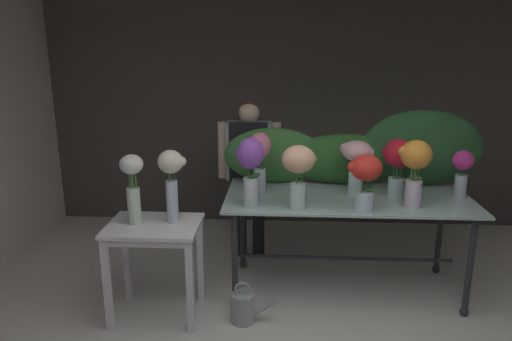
{
  "coord_description": "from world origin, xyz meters",
  "views": [
    {
      "loc": [
        -0.21,
        -2.11,
        2.12
      ],
      "look_at": [
        -0.42,
        1.47,
        1.15
      ],
      "focal_mm": 33.64,
      "sensor_mm": 36.0,
      "label": 1
    }
  ],
  "objects_px": {
    "display_table_glass": "(347,210)",
    "vase_violet_tulips": "(250,165)",
    "vase_cream_lisianthus_tall": "(172,177)",
    "vase_sunset_roses": "(416,165)",
    "vase_white_roses_tall": "(133,185)",
    "watering_can": "(243,307)",
    "vase_blush_freesia": "(356,159)",
    "side_table_white": "(154,238)",
    "vase_magenta_stock": "(462,169)",
    "vase_peach_carnations": "(299,168)",
    "vase_scarlet_snapdragons": "(365,177)",
    "florist": "(249,163)",
    "vase_crimson_ranunculus": "(398,161)",
    "vase_rosy_lilies": "(260,156)"
  },
  "relations": [
    {
      "from": "vase_crimson_ranunculus",
      "to": "vase_cream_lisianthus_tall",
      "type": "distance_m",
      "value": 1.83
    },
    {
      "from": "side_table_white",
      "to": "vase_scarlet_snapdragons",
      "type": "relative_size",
      "value": 1.75
    },
    {
      "from": "vase_violet_tulips",
      "to": "vase_cream_lisianthus_tall",
      "type": "distance_m",
      "value": 0.6
    },
    {
      "from": "florist",
      "to": "vase_scarlet_snapdragons",
      "type": "bearing_deg",
      "value": -47.74
    },
    {
      "from": "florist",
      "to": "vase_crimson_ranunculus",
      "type": "bearing_deg",
      "value": -27.52
    },
    {
      "from": "vase_peach_carnations",
      "to": "display_table_glass",
      "type": "bearing_deg",
      "value": 39.06
    },
    {
      "from": "vase_sunset_roses",
      "to": "vase_cream_lisianthus_tall",
      "type": "height_order",
      "value": "vase_sunset_roses"
    },
    {
      "from": "vase_violet_tulips",
      "to": "vase_peach_carnations",
      "type": "height_order",
      "value": "vase_violet_tulips"
    },
    {
      "from": "vase_blush_freesia",
      "to": "vase_white_roses_tall",
      "type": "height_order",
      "value": "vase_blush_freesia"
    },
    {
      "from": "vase_violet_tulips",
      "to": "vase_cream_lisianthus_tall",
      "type": "bearing_deg",
      "value": -168.29
    },
    {
      "from": "vase_white_roses_tall",
      "to": "vase_blush_freesia",
      "type": "bearing_deg",
      "value": 17.07
    },
    {
      "from": "side_table_white",
      "to": "vase_peach_carnations",
      "type": "bearing_deg",
      "value": 7.52
    },
    {
      "from": "vase_violet_tulips",
      "to": "vase_white_roses_tall",
      "type": "relative_size",
      "value": 1.02
    },
    {
      "from": "vase_blush_freesia",
      "to": "side_table_white",
      "type": "bearing_deg",
      "value": -161.55
    },
    {
      "from": "vase_blush_freesia",
      "to": "watering_can",
      "type": "distance_m",
      "value": 1.51
    },
    {
      "from": "vase_scarlet_snapdragons",
      "to": "vase_cream_lisianthus_tall",
      "type": "bearing_deg",
      "value": -177.62
    },
    {
      "from": "vase_scarlet_snapdragons",
      "to": "vase_violet_tulips",
      "type": "height_order",
      "value": "vase_violet_tulips"
    },
    {
      "from": "vase_scarlet_snapdragons",
      "to": "display_table_glass",
      "type": "bearing_deg",
      "value": 100.43
    },
    {
      "from": "vase_scarlet_snapdragons",
      "to": "florist",
      "type": "bearing_deg",
      "value": 132.26
    },
    {
      "from": "vase_blush_freesia",
      "to": "vase_sunset_roses",
      "type": "bearing_deg",
      "value": -35.67
    },
    {
      "from": "vase_sunset_roses",
      "to": "watering_can",
      "type": "xyz_separation_m",
      "value": [
        -1.3,
        -0.31,
        -1.08
      ]
    },
    {
      "from": "vase_violet_tulips",
      "to": "vase_magenta_stock",
      "type": "bearing_deg",
      "value": 10.58
    },
    {
      "from": "vase_crimson_ranunculus",
      "to": "vase_rosy_lilies",
      "type": "xyz_separation_m",
      "value": [
        -1.13,
        0.05,
        0.02
      ]
    },
    {
      "from": "vase_peach_carnations",
      "to": "vase_magenta_stock",
      "type": "height_order",
      "value": "vase_peach_carnations"
    },
    {
      "from": "vase_sunset_roses",
      "to": "vase_white_roses_tall",
      "type": "xyz_separation_m",
      "value": [
        -2.13,
        -0.24,
        -0.12
      ]
    },
    {
      "from": "vase_magenta_stock",
      "to": "vase_cream_lisianthus_tall",
      "type": "relative_size",
      "value": 0.71
    },
    {
      "from": "vase_cream_lisianthus_tall",
      "to": "vase_blush_freesia",
      "type": "bearing_deg",
      "value": 18.24
    },
    {
      "from": "vase_blush_freesia",
      "to": "vase_cream_lisianthus_tall",
      "type": "distance_m",
      "value": 1.52
    },
    {
      "from": "vase_scarlet_snapdragons",
      "to": "vase_white_roses_tall",
      "type": "distance_m",
      "value": 1.74
    },
    {
      "from": "vase_white_roses_tall",
      "to": "watering_can",
      "type": "bearing_deg",
      "value": -5.02
    },
    {
      "from": "vase_blush_freesia",
      "to": "vase_peach_carnations",
      "type": "distance_m",
      "value": 0.62
    },
    {
      "from": "watering_can",
      "to": "vase_scarlet_snapdragons",
      "type": "bearing_deg",
      "value": 11.7
    },
    {
      "from": "display_table_glass",
      "to": "florist",
      "type": "relative_size",
      "value": 1.3
    },
    {
      "from": "side_table_white",
      "to": "vase_magenta_stock",
      "type": "distance_m",
      "value": 2.53
    },
    {
      "from": "florist",
      "to": "watering_can",
      "type": "xyz_separation_m",
      "value": [
        0.04,
        -1.23,
        -0.84
      ]
    },
    {
      "from": "vase_scarlet_snapdragons",
      "to": "vase_rosy_lilies",
      "type": "bearing_deg",
      "value": 152.27
    },
    {
      "from": "side_table_white",
      "to": "vase_peach_carnations",
      "type": "xyz_separation_m",
      "value": [
        1.1,
        0.15,
        0.54
      ]
    },
    {
      "from": "display_table_glass",
      "to": "vase_magenta_stock",
      "type": "height_order",
      "value": "vase_magenta_stock"
    },
    {
      "from": "display_table_glass",
      "to": "vase_magenta_stock",
      "type": "relative_size",
      "value": 5.09
    },
    {
      "from": "florist",
      "to": "vase_blush_freesia",
      "type": "xyz_separation_m",
      "value": [
        0.94,
        -0.62,
        0.21
      ]
    },
    {
      "from": "display_table_glass",
      "to": "vase_sunset_roses",
      "type": "height_order",
      "value": "vase_sunset_roses"
    },
    {
      "from": "vase_magenta_stock",
      "to": "vase_violet_tulips",
      "type": "bearing_deg",
      "value": -169.42
    },
    {
      "from": "florist",
      "to": "vase_sunset_roses",
      "type": "height_order",
      "value": "florist"
    },
    {
      "from": "vase_scarlet_snapdragons",
      "to": "watering_can",
      "type": "distance_m",
      "value": 1.37
    },
    {
      "from": "watering_can",
      "to": "vase_blush_freesia",
      "type": "bearing_deg",
      "value": 33.92
    },
    {
      "from": "vase_cream_lisianthus_tall",
      "to": "watering_can",
      "type": "xyz_separation_m",
      "value": [
        0.55,
        -0.13,
        -1.0
      ]
    },
    {
      "from": "display_table_glass",
      "to": "watering_can",
      "type": "distance_m",
      "value": 1.18
    },
    {
      "from": "display_table_glass",
      "to": "vase_violet_tulips",
      "type": "distance_m",
      "value": 0.97
    },
    {
      "from": "vase_cream_lisianthus_tall",
      "to": "watering_can",
      "type": "height_order",
      "value": "vase_cream_lisianthus_tall"
    },
    {
      "from": "vase_scarlet_snapdragons",
      "to": "vase_rosy_lilies",
      "type": "xyz_separation_m",
      "value": [
        -0.81,
        0.42,
        0.05
      ]
    }
  ]
}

